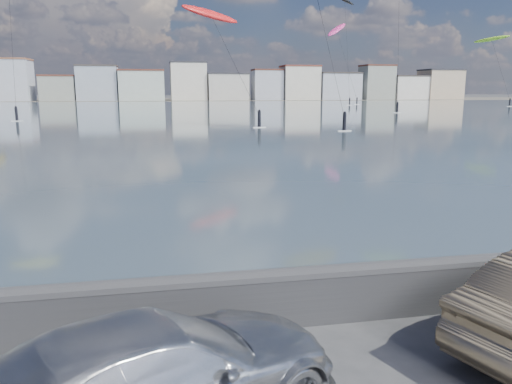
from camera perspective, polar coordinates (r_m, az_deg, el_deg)
bay_water at (r=96.99m, az=-10.71°, el=9.03°), size 500.00×177.00×0.00m
far_shore_strip at (r=205.44m, az=-11.03°, el=10.32°), size 500.00×60.00×0.00m
seawall at (r=8.90m, az=-4.82°, el=-12.21°), size 400.00×0.36×1.08m
far_buildings at (r=191.42m, az=-10.68°, el=12.05°), size 240.79×13.26×14.60m
car_silver at (r=6.64m, az=-11.61°, el=-19.87°), size 5.44×3.96×1.46m
kitesurfer_0 at (r=68.58m, az=-5.16°, el=19.43°), size 8.85×17.11×15.21m
kitesurfer_2 at (r=142.04m, az=25.36°, el=15.40°), size 7.95×10.02×17.49m
kitesurfer_11 at (r=147.96m, az=10.12°, el=20.56°), size 5.11×15.78×30.22m
kitesurfer_13 at (r=146.91m, az=9.25°, el=17.69°), size 8.39×10.01×22.77m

